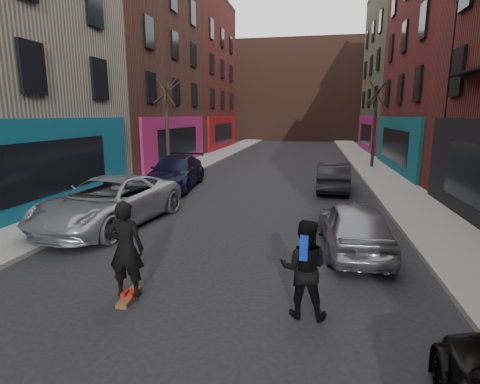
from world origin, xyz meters
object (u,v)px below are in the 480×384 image
at_px(skateboard, 129,297).
at_px(skateboarder, 126,249).
at_px(parked_left_end, 175,172).
at_px(parked_right_end, 333,177).
at_px(tree_right_far, 375,116).
at_px(parked_left_far, 109,202).
at_px(parked_right_far, 354,226).
at_px(pedestrian, 304,268).
at_px(tree_left_far, 167,119).

distance_m(skateboard, skateboarder, 1.01).
distance_m(parked_left_end, parked_right_end, 7.83).
height_order(tree_right_far, parked_right_end, tree_right_far).
relative_size(parked_left_far, skateboarder, 3.00).
height_order(tree_right_far, skateboarder, tree_right_far).
distance_m(parked_right_end, skateboarder, 12.89).
xyz_separation_m(parked_right_far, pedestrian, (-1.24, -3.65, 0.22)).
bearing_deg(tree_left_far, parked_left_end, -62.96).
bearing_deg(tree_left_far, pedestrian, -60.15).
bearing_deg(parked_left_far, skateboard, -49.56).
xyz_separation_m(tree_right_far, parked_right_far, (-2.87, -16.81, -2.83)).
bearing_deg(pedestrian, parked_left_far, -32.67).
distance_m(parked_right_end, pedestrian, 12.05).
xyz_separation_m(parked_left_end, skateboard, (3.27, -11.38, -0.73)).
distance_m(parked_left_end, parked_right_far, 11.03).
height_order(parked_left_far, parked_right_far, parked_left_far).
distance_m(tree_left_far, pedestrian, 16.85).
distance_m(tree_left_far, skateboard, 15.67).
bearing_deg(skateboard, parked_right_end, 64.26).
xyz_separation_m(tree_right_far, parked_right_end, (-3.00, -8.45, -2.84)).
distance_m(tree_left_far, parked_right_far, 14.66).
xyz_separation_m(parked_right_far, parked_right_end, (-0.13, 8.35, -0.01)).
bearing_deg(skateboarder, parked_right_far, -146.60).
distance_m(parked_left_end, pedestrian, 13.15).
distance_m(tree_left_far, parked_right_end, 10.08).
xyz_separation_m(parked_left_end, parked_right_far, (7.93, -7.67, -0.09)).
relative_size(parked_right_far, pedestrian, 2.25).
relative_size(tree_left_far, parked_left_far, 1.12).
distance_m(parked_left_far, pedestrian, 7.93).
relative_size(parked_left_end, parked_right_end, 1.29).
distance_m(tree_left_far, parked_left_far, 10.36).
bearing_deg(parked_right_end, tree_left_far, -12.02).
relative_size(tree_left_far, skateboard, 8.12).
distance_m(parked_left_far, skateboard, 5.61).
height_order(parked_left_far, skateboard, parked_left_far).
distance_m(parked_left_far, skateboarder, 5.57).
height_order(parked_left_end, skateboard, parked_left_end).
xyz_separation_m(tree_right_far, skateboarder, (-7.53, -20.52, -2.47)).
height_order(tree_left_far, skateboard, tree_left_far).
height_order(tree_left_far, parked_right_end, tree_left_far).
bearing_deg(pedestrian, skateboard, 3.80).
bearing_deg(parked_left_far, parked_right_far, 0.27).
bearing_deg(skateboard, tree_left_far, 103.38).
xyz_separation_m(skateboarder, pedestrian, (3.42, 0.06, -0.15)).
height_order(parked_left_end, parked_right_far, parked_left_end).
bearing_deg(parked_left_far, parked_right_end, 51.64).
distance_m(tree_right_far, skateboarder, 21.99).
relative_size(tree_right_far, parked_left_end, 1.26).
bearing_deg(skateboard, parked_left_end, 100.87).
xyz_separation_m(parked_right_end, skateboard, (-4.53, -12.07, -0.64)).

